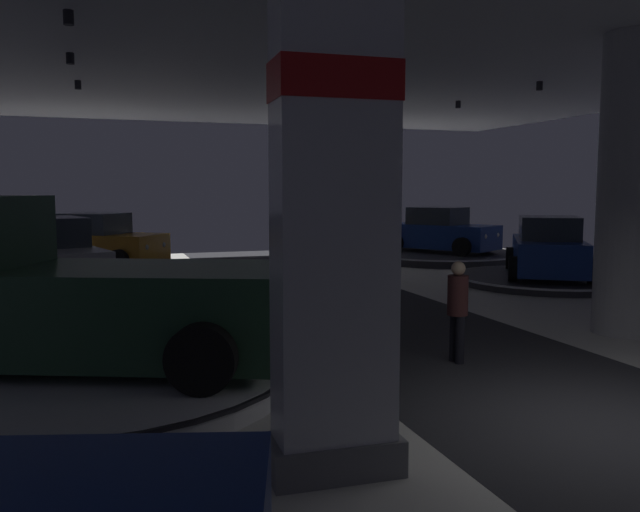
# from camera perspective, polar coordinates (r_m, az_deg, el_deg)

# --- Properties ---
(ground) EXTENTS (24.00, 44.00, 0.06)m
(ground) POSITION_cam_1_polar(r_m,az_deg,el_deg) (8.21, 24.88, -13.96)
(ground) COLOR silver
(column_right) EXTENTS (1.18, 1.18, 5.50)m
(column_right) POSITION_cam_1_polar(r_m,az_deg,el_deg) (13.20, 25.84, 5.58)
(column_right) COLOR #ADADB2
(column_right) RESTS_ON ground
(brand_sign_pylon) EXTENTS (1.29, 0.69, 4.38)m
(brand_sign_pylon) POSITION_cam_1_polar(r_m,az_deg,el_deg) (5.92, 1.25, 1.71)
(brand_sign_pylon) COLOR slate
(brand_sign_pylon) RESTS_ON ground
(display_platform_far_left) EXTENTS (5.54, 5.54, 0.36)m
(display_platform_far_left) POSITION_cam_1_polar(r_m,az_deg,el_deg) (15.76, -22.85, -3.65)
(display_platform_far_left) COLOR #333338
(display_platform_far_left) RESTS_ON ground
(display_car_far_left) EXTENTS (3.09, 4.53, 1.71)m
(display_car_far_left) POSITION_cam_1_polar(r_m,az_deg,el_deg) (15.67, -23.01, -0.29)
(display_car_far_left) COLOR silver
(display_car_far_left) RESTS_ON display_platform_far_left
(display_platform_mid_left) EXTENTS (5.68, 5.68, 0.30)m
(display_platform_mid_left) POSITION_cam_1_polar(r_m,az_deg,el_deg) (9.52, -19.70, -9.80)
(display_platform_mid_left) COLOR silver
(display_platform_mid_left) RESTS_ON ground
(pickup_truck_mid_left) EXTENTS (5.70, 4.16, 2.30)m
(pickup_truck_mid_left) POSITION_cam_1_polar(r_m,az_deg,el_deg) (9.43, -21.72, -3.37)
(pickup_truck_mid_left) COLOR #2D5638
(pickup_truck_mid_left) RESTS_ON display_platform_mid_left
(display_platform_far_right) EXTENTS (5.18, 5.18, 0.22)m
(display_platform_far_right) POSITION_cam_1_polar(r_m,az_deg,el_deg) (19.62, 19.44, -1.94)
(display_platform_far_right) COLOR #333338
(display_platform_far_right) RESTS_ON ground
(display_car_far_right) EXTENTS (3.82, 4.50, 1.71)m
(display_car_far_right) POSITION_cam_1_polar(r_m,az_deg,el_deg) (19.50, 19.53, 0.56)
(display_car_far_right) COLOR navy
(display_car_far_right) RESTS_ON display_platform_far_right
(display_platform_deep_right) EXTENTS (5.98, 5.98, 0.31)m
(display_platform_deep_right) POSITION_cam_1_polar(r_m,az_deg,el_deg) (25.11, 10.61, 0.05)
(display_platform_deep_right) COLOR #333338
(display_platform_deep_right) RESTS_ON ground
(display_car_deep_right) EXTENTS (3.72, 4.53, 1.71)m
(display_car_deep_right) POSITION_cam_1_polar(r_m,az_deg,el_deg) (25.05, 10.58, 2.11)
(display_car_deep_right) COLOR navy
(display_car_deep_right) RESTS_ON display_platform_deep_right
(display_platform_deep_left) EXTENTS (4.79, 4.79, 0.24)m
(display_platform_deep_left) POSITION_cam_1_polar(r_m,az_deg,el_deg) (21.70, -19.05, -1.18)
(display_platform_deep_left) COLOR #B7B7BC
(display_platform_deep_left) RESTS_ON ground
(display_car_deep_left) EXTENTS (4.47, 3.90, 1.71)m
(display_car_deep_left) POSITION_cam_1_polar(r_m,az_deg,el_deg) (21.64, -19.19, 1.11)
(display_car_deep_left) COLOR #B77519
(display_car_deep_left) RESTS_ON display_platform_deep_left
(visitor_walking_far) EXTENTS (0.32, 0.32, 1.59)m
(visitor_walking_far) POSITION_cam_1_polar(r_m,az_deg,el_deg) (10.23, 12.08, -4.27)
(visitor_walking_far) COLOR black
(visitor_walking_far) RESTS_ON ground
(stanchion_a) EXTENTS (0.28, 0.28, 1.01)m
(stanchion_a) POSITION_cam_1_polar(r_m,az_deg,el_deg) (10.51, -2.15, -6.84)
(stanchion_a) COLOR #333338
(stanchion_a) RESTS_ON ground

